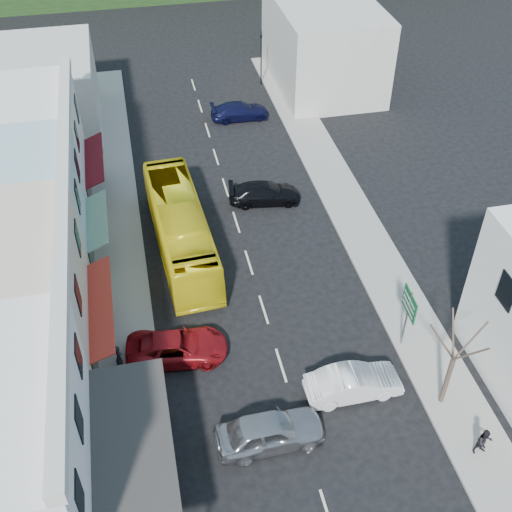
{
  "coord_description": "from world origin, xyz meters",
  "views": [
    {
      "loc": [
        -5.61,
        -20.07,
        25.25
      ],
      "look_at": [
        0.0,
        6.0,
        2.2
      ],
      "focal_mm": 45.0,
      "sensor_mm": 36.0,
      "label": 1
    }
  ],
  "objects_px": {
    "car_red": "(177,347)",
    "street_tree": "(453,359)",
    "bus": "(181,229)",
    "car_white": "(353,384)",
    "pedestrian_right": "(485,441)",
    "traffic_signal": "(261,59)",
    "pedestrian_left": "(119,357)",
    "direction_sign": "(406,320)",
    "car_silver": "(270,433)"
  },
  "relations": [
    {
      "from": "traffic_signal",
      "to": "car_white",
      "type": "bearing_deg",
      "value": 109.62
    },
    {
      "from": "car_white",
      "to": "pedestrian_left",
      "type": "bearing_deg",
      "value": 69.93
    },
    {
      "from": "direction_sign",
      "to": "car_silver",
      "type": "bearing_deg",
      "value": -148.96
    },
    {
      "from": "street_tree",
      "to": "traffic_signal",
      "type": "distance_m",
      "value": 34.66
    },
    {
      "from": "car_white",
      "to": "pedestrian_left",
      "type": "distance_m",
      "value": 11.46
    },
    {
      "from": "bus",
      "to": "traffic_signal",
      "type": "distance_m",
      "value": 22.87
    },
    {
      "from": "pedestrian_right",
      "to": "car_red",
      "type": "bearing_deg",
      "value": 145.8
    },
    {
      "from": "bus",
      "to": "pedestrian_left",
      "type": "bearing_deg",
      "value": -118.78
    },
    {
      "from": "pedestrian_right",
      "to": "street_tree",
      "type": "height_order",
      "value": "street_tree"
    },
    {
      "from": "bus",
      "to": "direction_sign",
      "type": "height_order",
      "value": "direction_sign"
    },
    {
      "from": "car_white",
      "to": "pedestrian_left",
      "type": "height_order",
      "value": "pedestrian_left"
    },
    {
      "from": "bus",
      "to": "traffic_signal",
      "type": "xyz_separation_m",
      "value": [
        9.51,
        20.78,
        0.8
      ]
    },
    {
      "from": "car_white",
      "to": "traffic_signal",
      "type": "bearing_deg",
      "value": -5.65
    },
    {
      "from": "car_silver",
      "to": "traffic_signal",
      "type": "bearing_deg",
      "value": -13.94
    },
    {
      "from": "bus",
      "to": "pedestrian_right",
      "type": "height_order",
      "value": "bus"
    },
    {
      "from": "street_tree",
      "to": "traffic_signal",
      "type": "bearing_deg",
      "value": 91.79
    },
    {
      "from": "car_silver",
      "to": "traffic_signal",
      "type": "relative_size",
      "value": 0.94
    },
    {
      "from": "street_tree",
      "to": "pedestrian_left",
      "type": "bearing_deg",
      "value": 160.6
    },
    {
      "from": "direction_sign",
      "to": "pedestrian_left",
      "type": "bearing_deg",
      "value": 177.73
    },
    {
      "from": "bus",
      "to": "car_white",
      "type": "xyz_separation_m",
      "value": [
        6.65,
        -12.45,
        -0.85
      ]
    },
    {
      "from": "car_red",
      "to": "street_tree",
      "type": "distance_m",
      "value": 13.3
    },
    {
      "from": "pedestrian_left",
      "to": "street_tree",
      "type": "height_order",
      "value": "street_tree"
    },
    {
      "from": "pedestrian_right",
      "to": "street_tree",
      "type": "relative_size",
      "value": 0.27
    },
    {
      "from": "car_red",
      "to": "pedestrian_left",
      "type": "xyz_separation_m",
      "value": [
        -2.87,
        -0.26,
        0.3
      ]
    },
    {
      "from": "bus",
      "to": "street_tree",
      "type": "xyz_separation_m",
      "value": [
        10.59,
        -13.85,
        1.59
      ]
    },
    {
      "from": "car_white",
      "to": "traffic_signal",
      "type": "height_order",
      "value": "traffic_signal"
    },
    {
      "from": "car_white",
      "to": "traffic_signal",
      "type": "xyz_separation_m",
      "value": [
        2.86,
        33.23,
        1.65
      ]
    },
    {
      "from": "pedestrian_left",
      "to": "traffic_signal",
      "type": "height_order",
      "value": "traffic_signal"
    },
    {
      "from": "bus",
      "to": "street_tree",
      "type": "distance_m",
      "value": 17.51
    },
    {
      "from": "car_white",
      "to": "traffic_signal",
      "type": "distance_m",
      "value": 33.4
    },
    {
      "from": "traffic_signal",
      "to": "bus",
      "type": "bearing_deg",
      "value": 89.95
    },
    {
      "from": "direction_sign",
      "to": "street_tree",
      "type": "bearing_deg",
      "value": -79.44
    },
    {
      "from": "direction_sign",
      "to": "traffic_signal",
      "type": "height_order",
      "value": "traffic_signal"
    },
    {
      "from": "car_red",
      "to": "traffic_signal",
      "type": "height_order",
      "value": "traffic_signal"
    },
    {
      "from": "car_silver",
      "to": "street_tree",
      "type": "bearing_deg",
      "value": -89.41
    },
    {
      "from": "car_red",
      "to": "street_tree",
      "type": "height_order",
      "value": "street_tree"
    },
    {
      "from": "car_red",
      "to": "pedestrian_left",
      "type": "bearing_deg",
      "value": 101.36
    },
    {
      "from": "pedestrian_right",
      "to": "car_silver",
      "type": "bearing_deg",
      "value": 164.02
    },
    {
      "from": "pedestrian_left",
      "to": "direction_sign",
      "type": "height_order",
      "value": "direction_sign"
    },
    {
      "from": "car_silver",
      "to": "pedestrian_right",
      "type": "xyz_separation_m",
      "value": [
        8.99,
        -2.54,
        0.3
      ]
    },
    {
      "from": "car_silver",
      "to": "car_white",
      "type": "height_order",
      "value": "same"
    },
    {
      "from": "car_white",
      "to": "street_tree",
      "type": "bearing_deg",
      "value": -110.29
    },
    {
      "from": "bus",
      "to": "car_white",
      "type": "distance_m",
      "value": 14.14
    },
    {
      "from": "pedestrian_right",
      "to": "direction_sign",
      "type": "xyz_separation_m",
      "value": [
        -1.02,
        6.73,
        0.88
      ]
    },
    {
      "from": "pedestrian_left",
      "to": "street_tree",
      "type": "xyz_separation_m",
      "value": [
        14.75,
        -5.2,
        2.14
      ]
    },
    {
      "from": "pedestrian_right",
      "to": "traffic_signal",
      "type": "bearing_deg",
      "value": 92.29
    },
    {
      "from": "bus",
      "to": "traffic_signal",
      "type": "bearing_deg",
      "value": 62.29
    },
    {
      "from": "car_white",
      "to": "car_red",
      "type": "height_order",
      "value": "same"
    },
    {
      "from": "pedestrian_left",
      "to": "pedestrian_right",
      "type": "bearing_deg",
      "value": -139.91
    },
    {
      "from": "car_white",
      "to": "street_tree",
      "type": "relative_size",
      "value": 0.7
    }
  ]
}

